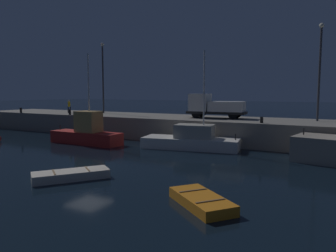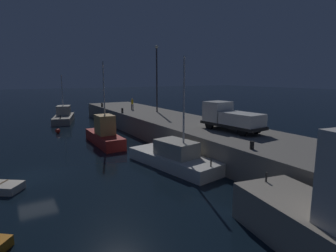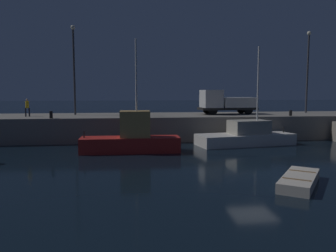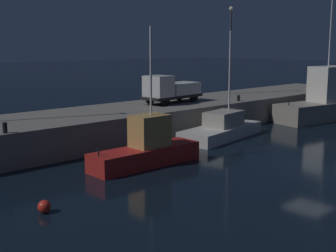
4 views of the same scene
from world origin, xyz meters
name	(u,v)px [view 2 (image 2 of 4)]	position (x,y,z in m)	size (l,w,h in m)	color
ground_plane	(35,176)	(0.00, 0.00, 0.00)	(320.00, 320.00, 0.00)	black
pier_quay	(207,137)	(0.00, 15.41, 1.13)	(58.20, 7.62, 2.27)	gray
fishing_trawler_red	(104,135)	(-6.79, 7.29, 1.06)	(7.49, 2.10, 8.49)	red
fishing_boat_white	(174,157)	(3.11, 9.71, 0.76)	(8.78, 4.25, 8.45)	silver
fishing_boat_orange	(64,116)	(-24.59, 6.45, 0.85)	(8.16, 4.68, 7.24)	gray
mooring_buoy_near	(58,131)	(-15.50, 4.06, 0.30)	(0.59, 0.59, 0.59)	red
lamp_post_west	(157,74)	(-12.31, 16.48, 7.36)	(0.44, 0.44, 8.81)	#38383D
utility_truck	(230,117)	(2.95, 15.57, 3.49)	(6.10, 2.61, 2.49)	black
dockworker	(132,103)	(-16.39, 14.60, 3.22)	(0.43, 0.38, 1.67)	black
bollard_west	(102,105)	(-22.34, 11.96, 2.59)	(0.28, 0.28, 0.65)	black
bollard_central	(252,145)	(8.50, 12.42, 2.54)	(0.28, 0.28, 0.54)	black
bollard_east	(122,110)	(-13.69, 12.00, 2.59)	(0.28, 0.28, 0.64)	black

